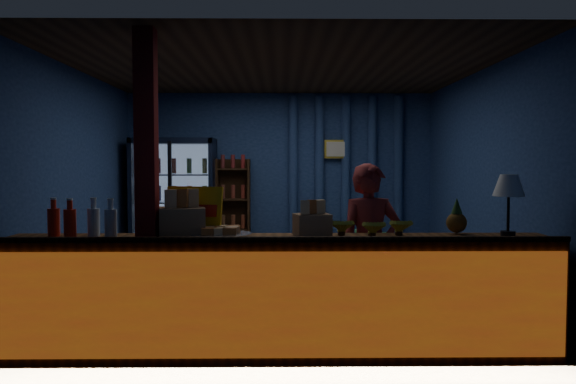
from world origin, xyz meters
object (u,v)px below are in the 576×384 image
green_chair (360,252)px  pastry_tray (221,233)px  shopkeeper (370,250)px  table_lamp (509,188)px

green_chair → pastry_tray: size_ratio=1.32×
shopkeeper → pastry_tray: shopkeeper is taller
table_lamp → green_chair: bearing=103.2°
pastry_tray → table_lamp: bearing=0.3°
shopkeeper → table_lamp: shopkeeper is taller
pastry_tray → shopkeeper: bearing=18.4°
pastry_tray → table_lamp: table_lamp is taller
table_lamp → shopkeeper: bearing=158.7°
shopkeeper → pastry_tray: 1.36m
green_chair → pastry_tray: bearing=19.5°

